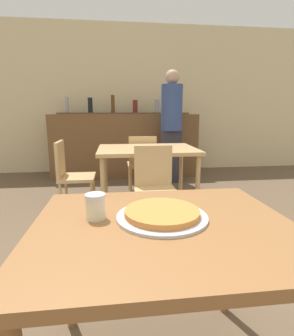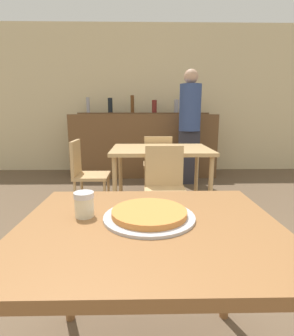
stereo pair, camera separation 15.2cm
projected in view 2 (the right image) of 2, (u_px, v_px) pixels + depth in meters
The scene contains 11 objects.
wall_back at pixel (143, 100), 5.16m from camera, with size 8.00×0.05×2.80m.
dining_table_near at pixel (150, 243), 1.02m from camera, with size 1.00×0.84×0.74m.
dining_table_far at pixel (161, 154), 3.10m from camera, with size 1.15×0.86×0.75m.
bar_counter at pixel (144, 145), 4.84m from camera, with size 2.60×0.56×1.13m.
bar_back_shelf at pixel (144, 111), 4.84m from camera, with size 2.39×0.24×0.34m.
chair_far_side_front at pixel (165, 183), 2.55m from camera, with size 0.40×0.40×0.84m.
chair_far_side_back at pixel (158, 161), 3.73m from camera, with size 0.40×0.40×0.84m.
chair_far_side_left at pixel (85, 170), 3.12m from camera, with size 0.40×0.40×0.84m.
pizza_tray at pixel (150, 215), 1.05m from camera, with size 0.37×0.37×0.04m.
cheese_shaker at pixel (84, 204), 1.06m from camera, with size 0.08×0.08×0.10m.
person_standing at pixel (190, 123), 4.20m from camera, with size 0.34×0.34×1.82m.
Camera 2 is at (-0.03, -0.94, 1.16)m, focal length 28.00 mm.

